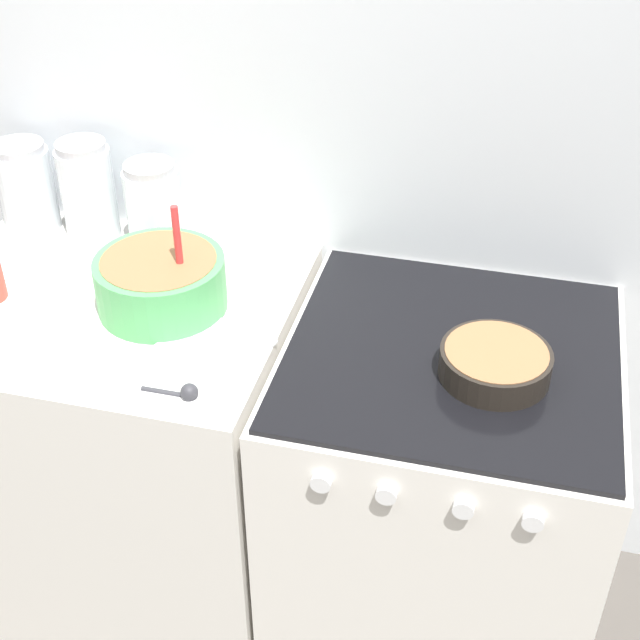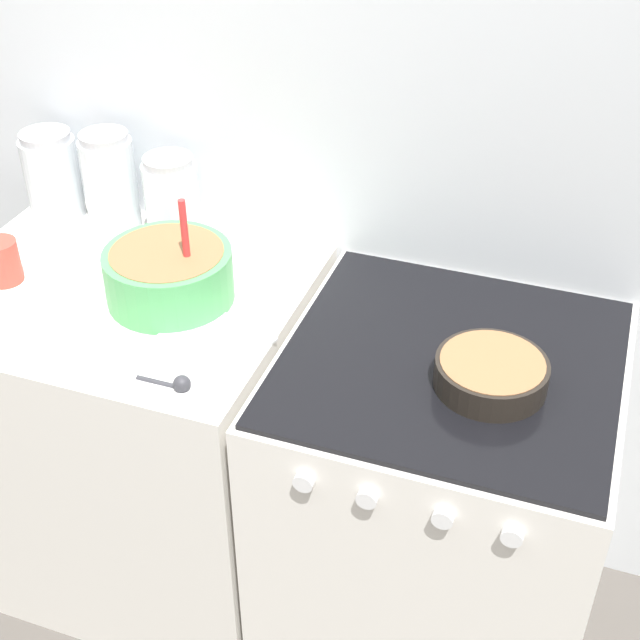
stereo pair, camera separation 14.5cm
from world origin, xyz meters
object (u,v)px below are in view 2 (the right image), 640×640
object	(u,v)px
tin_can	(2,261)
baking_pan	(491,373)
stove	(436,507)
storage_jar_left	(53,181)
storage_jar_right	(172,204)
mixing_bowl	(169,272)
storage_jar_middle	(111,187)

from	to	relation	value
tin_can	baking_pan	bearing A→B (deg)	-0.17
stove	storage_jar_left	world-z (taller)	storage_jar_left
storage_jar_left	storage_jar_right	world-z (taller)	storage_jar_left
stove	mixing_bowl	world-z (taller)	mixing_bowl
storage_jar_left	tin_can	size ratio (longest dim) A/B	2.23
baking_pan	storage_jar_middle	size ratio (longest dim) A/B	0.89
storage_jar_middle	mixing_bowl	bearing A→B (deg)	-41.17
mixing_bowl	tin_can	xyz separation A→B (m)	(-0.40, -0.06, -0.02)
baking_pan	mixing_bowl	bearing A→B (deg)	174.89
baking_pan	storage_jar_middle	xyz separation A→B (m)	(-1.03, 0.32, 0.08)
baking_pan	tin_can	size ratio (longest dim) A/B	2.17
mixing_bowl	baking_pan	bearing A→B (deg)	-5.11
stove	mixing_bowl	bearing A→B (deg)	179.46
baking_pan	storage_jar_left	xyz separation A→B (m)	(-1.20, 0.32, 0.07)
stove	tin_can	distance (m)	1.16
stove	storage_jar_right	bearing A→B (deg)	161.36
storage_jar_left	baking_pan	bearing A→B (deg)	-14.91
stove	baking_pan	distance (m)	0.49
tin_can	storage_jar_left	bearing A→B (deg)	100.68
mixing_bowl	baking_pan	world-z (taller)	mixing_bowl
stove	mixing_bowl	xyz separation A→B (m)	(-0.65, 0.01, 0.51)
stove	storage_jar_left	bearing A→B (deg)	166.84
stove	storage_jar_right	distance (m)	0.97
mixing_bowl	tin_can	distance (m)	0.41
stove	baking_pan	world-z (taller)	baking_pan
stove	mixing_bowl	distance (m)	0.83
mixing_bowl	baking_pan	distance (m)	0.74
mixing_bowl	storage_jar_middle	world-z (taller)	mixing_bowl
storage_jar_left	storage_jar_right	xyz separation A→B (m)	(0.34, -0.00, -0.01)
tin_can	mixing_bowl	bearing A→B (deg)	8.89
storage_jar_middle	storage_jar_right	distance (m)	0.17
mixing_bowl	storage_jar_left	world-z (taller)	mixing_bowl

